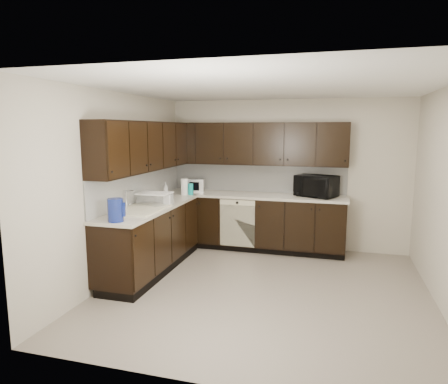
# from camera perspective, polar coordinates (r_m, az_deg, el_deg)

# --- Properties ---
(floor) EXTENTS (4.00, 4.00, 0.00)m
(floor) POSITION_cam_1_polar(r_m,az_deg,el_deg) (5.21, 5.76, -13.76)
(floor) COLOR gray
(floor) RESTS_ON ground
(ceiling) EXTENTS (4.00, 4.00, 0.00)m
(ceiling) POSITION_cam_1_polar(r_m,az_deg,el_deg) (4.84, 6.24, 14.73)
(ceiling) COLOR white
(ceiling) RESTS_ON wall_back
(wall_back) EXTENTS (4.00, 0.02, 2.50)m
(wall_back) POSITION_cam_1_polar(r_m,az_deg,el_deg) (6.83, 8.87, 2.47)
(wall_back) COLOR #BAB29F
(wall_back) RESTS_ON floor
(wall_left) EXTENTS (0.02, 4.00, 2.50)m
(wall_left) POSITION_cam_1_polar(r_m,az_deg,el_deg) (5.56, -14.75, 0.81)
(wall_left) COLOR #BAB29F
(wall_left) RESTS_ON floor
(wall_front) EXTENTS (4.00, 0.02, 2.50)m
(wall_front) POSITION_cam_1_polar(r_m,az_deg,el_deg) (2.96, -0.69, -5.92)
(wall_front) COLOR #BAB29F
(wall_front) RESTS_ON floor
(lower_cabinets) EXTENTS (3.00, 2.80, 0.90)m
(lower_cabinets) POSITION_cam_1_polar(r_m,az_deg,el_deg) (6.33, -1.44, -5.65)
(lower_cabinets) COLOR black
(lower_cabinets) RESTS_ON floor
(countertop) EXTENTS (3.03, 2.83, 0.04)m
(countertop) POSITION_cam_1_polar(r_m,az_deg,el_deg) (6.22, -1.49, -1.13)
(countertop) COLOR beige
(countertop) RESTS_ON lower_cabinets
(backsplash) EXTENTS (3.00, 2.80, 0.48)m
(backsplash) POSITION_cam_1_polar(r_m,az_deg,el_deg) (6.44, -2.72, 1.55)
(backsplash) COLOR silver
(backsplash) RESTS_ON countertop
(upper_cabinets) EXTENTS (3.00, 2.80, 0.70)m
(upper_cabinets) POSITION_cam_1_polar(r_m,az_deg,el_deg) (6.25, -2.09, 6.75)
(upper_cabinets) COLOR black
(upper_cabinets) RESTS_ON wall_back
(dishwasher) EXTENTS (0.58, 0.04, 0.78)m
(dishwasher) POSITION_cam_1_polar(r_m,az_deg,el_deg) (6.50, 1.93, -4.06)
(dishwasher) COLOR beige
(dishwasher) RESTS_ON lower_cabinets
(sink) EXTENTS (0.54, 0.82, 0.42)m
(sink) POSITION_cam_1_polar(r_m,az_deg,el_deg) (5.46, -11.77, -3.16)
(sink) COLOR beige
(sink) RESTS_ON countertop
(microwave) EXTENTS (0.73, 0.63, 0.34)m
(microwave) POSITION_cam_1_polar(r_m,az_deg,el_deg) (6.55, 13.03, 0.83)
(microwave) COLOR black
(microwave) RESTS_ON countertop
(soap_bottle_a) EXTENTS (0.12, 0.12, 0.22)m
(soap_bottle_a) POSITION_cam_1_polar(r_m,az_deg,el_deg) (5.71, -8.14, -0.82)
(soap_bottle_a) COLOR gray
(soap_bottle_a) RESTS_ON countertop
(soap_bottle_b) EXTENTS (0.10, 0.10, 0.22)m
(soap_bottle_b) POSITION_cam_1_polar(r_m,az_deg,el_deg) (6.56, -8.34, 0.43)
(soap_bottle_b) COLOR gray
(soap_bottle_b) RESTS_ON countertop
(toaster_oven) EXTENTS (0.40, 0.34, 0.22)m
(toaster_oven) POSITION_cam_1_polar(r_m,az_deg,el_deg) (6.95, -4.32, 1.00)
(toaster_oven) COLOR #B9B9BC
(toaster_oven) RESTS_ON countertop
(storage_bin) EXTENTS (0.53, 0.47, 0.17)m
(storage_bin) POSITION_cam_1_polar(r_m,az_deg,el_deg) (5.76, -9.88, -1.01)
(storage_bin) COLOR silver
(storage_bin) RESTS_ON countertop
(blue_pitcher) EXTENTS (0.22, 0.22, 0.27)m
(blue_pitcher) POSITION_cam_1_polar(r_m,az_deg,el_deg) (4.82, -15.24, -2.51)
(blue_pitcher) COLOR navy
(blue_pitcher) RESTS_ON countertop
(teal_tumbler) EXTENTS (0.09, 0.09, 0.19)m
(teal_tumbler) POSITION_cam_1_polar(r_m,az_deg,el_deg) (6.58, -4.78, 0.39)
(teal_tumbler) COLOR #0E9C9C
(teal_tumbler) RESTS_ON countertop
(paper_towel_roll) EXTENTS (0.15, 0.15, 0.26)m
(paper_towel_roll) POSITION_cam_1_polar(r_m,az_deg,el_deg) (6.61, -5.67, 0.76)
(paper_towel_roll) COLOR white
(paper_towel_roll) RESTS_ON countertop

